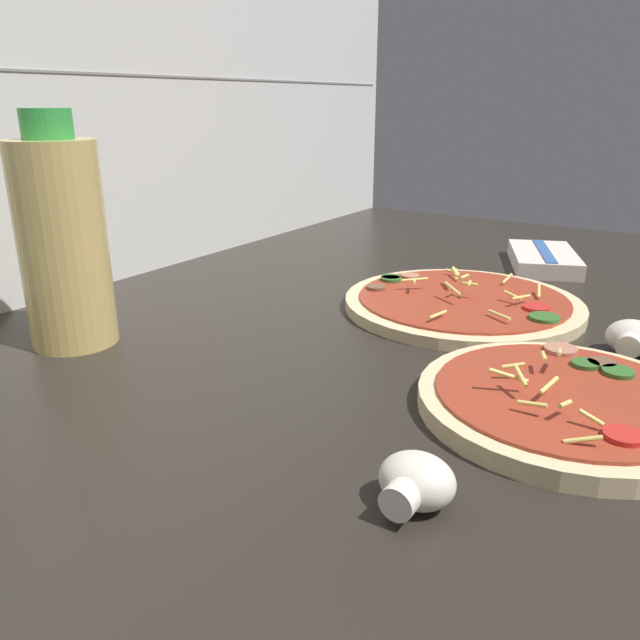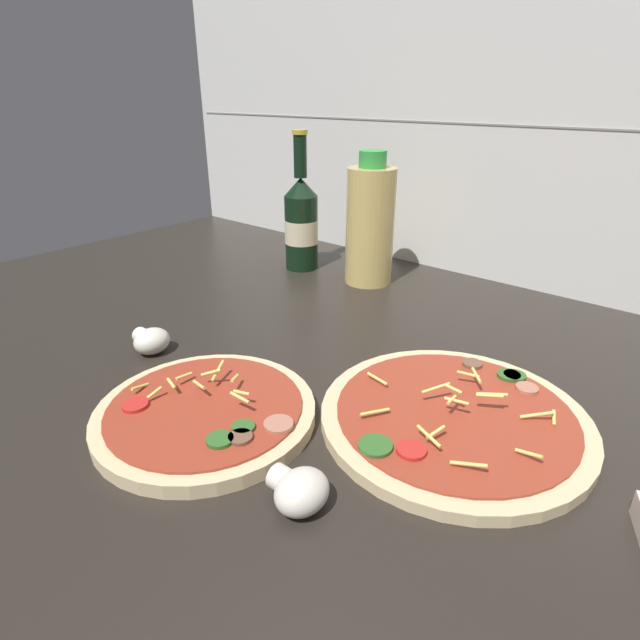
% 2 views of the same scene
% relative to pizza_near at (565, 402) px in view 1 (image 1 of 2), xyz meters
% --- Properties ---
extents(counter_slab, '(1.60, 0.90, 0.03)m').
position_rel_pizza_near_xyz_m(counter_slab, '(0.03, 0.18, -0.02)').
color(counter_slab, '#28231E').
rests_on(counter_slab, ground).
extents(tile_backsplash, '(1.60, 0.01, 0.60)m').
position_rel_pizza_near_xyz_m(tile_backsplash, '(0.03, 0.63, 0.27)').
color(tile_backsplash, white).
rests_on(tile_backsplash, ground).
extents(pizza_near, '(0.24, 0.24, 0.04)m').
position_rel_pizza_near_xyz_m(pizza_near, '(0.00, 0.00, 0.00)').
color(pizza_near, beige).
rests_on(pizza_near, counter_slab).
extents(pizza_far, '(0.29, 0.29, 0.04)m').
position_rel_pizza_near_xyz_m(pizza_far, '(0.21, 0.17, -0.00)').
color(pizza_far, beige).
rests_on(pizza_far, counter_slab).
extents(oil_bottle, '(0.09, 0.09, 0.24)m').
position_rel_pizza_near_xyz_m(oil_bottle, '(-0.12, 0.47, 0.10)').
color(oil_bottle, '#D6B766').
rests_on(oil_bottle, counter_slab).
extents(mushroom_left, '(0.05, 0.05, 0.04)m').
position_rel_pizza_near_xyz_m(mushroom_left, '(-0.18, 0.05, 0.01)').
color(mushroom_left, white).
rests_on(mushroom_left, counter_slab).
extents(mushroom_right, '(0.05, 0.05, 0.04)m').
position_rel_pizza_near_xyz_m(mushroom_right, '(0.16, -0.03, 0.01)').
color(mushroom_right, white).
rests_on(mushroom_right, counter_slab).
extents(dish_towel, '(0.19, 0.15, 0.03)m').
position_rel_pizza_near_xyz_m(dish_towel, '(0.48, 0.14, 0.00)').
color(dish_towel, beige).
rests_on(dish_towel, counter_slab).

